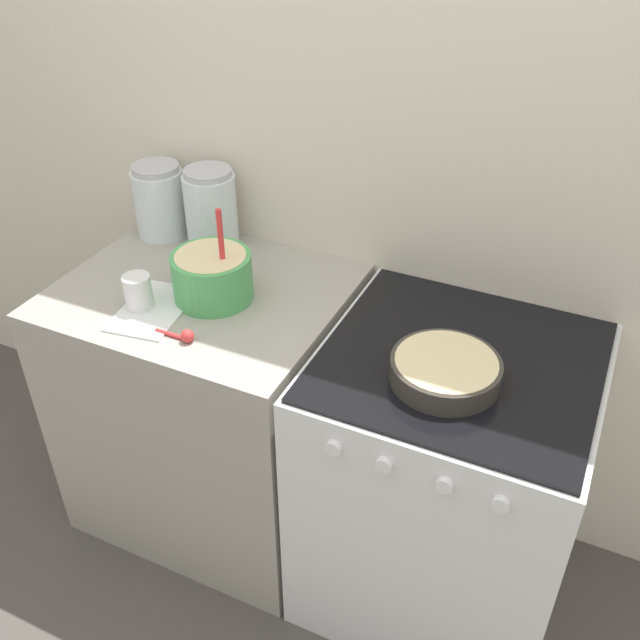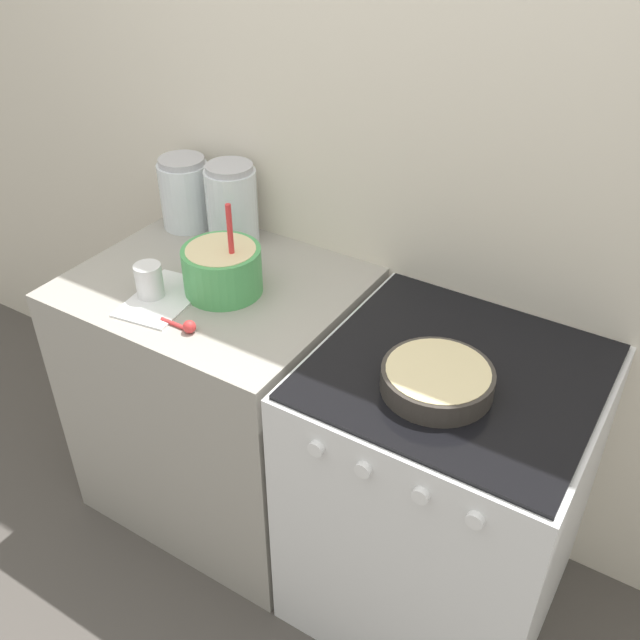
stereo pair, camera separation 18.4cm
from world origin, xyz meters
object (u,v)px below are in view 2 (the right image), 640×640
baking_pan (437,379)px  tin_can (149,281)px  stove (441,491)px  storage_jar_middle (232,209)px  storage_jar_left (186,197)px  mixing_bowl (222,267)px

baking_pan → tin_can: 0.87m
stove → storage_jar_middle: storage_jar_middle is taller
storage_jar_left → tin_can: (0.20, -0.40, -0.05)m
storage_jar_left → storage_jar_middle: size_ratio=0.92×
baking_pan → storage_jar_left: storage_jar_left is taller
stove → mixing_bowl: size_ratio=3.13×
mixing_bowl → tin_can: mixing_bowl is taller
mixing_bowl → storage_jar_left: bearing=143.8°
storage_jar_left → tin_can: storage_jar_left is taller
baking_pan → storage_jar_left: 1.13m
stove → tin_can: (-0.88, -0.16, 0.50)m
mixing_bowl → storage_jar_left: (-0.36, 0.27, 0.02)m
stove → baking_pan: (-0.01, -0.10, 0.48)m
tin_can → mixing_bowl: bearing=40.8°
stove → storage_jar_left: bearing=167.4°
stove → storage_jar_left: storage_jar_left is taller
stove → tin_can: size_ratio=8.61×
baking_pan → tin_can: size_ratio=2.61×
storage_jar_middle → storage_jar_left: bearing=180.0°
stove → storage_jar_left: size_ratio=3.76×
storage_jar_left → storage_jar_middle: bearing=0.0°
stove → tin_can: bearing=-169.9°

